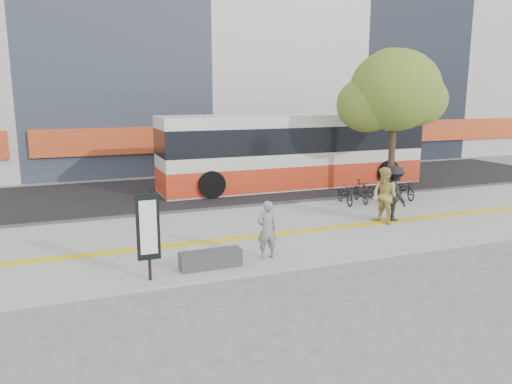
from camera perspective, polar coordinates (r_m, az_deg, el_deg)
name	(u,v)px	position (r m, az deg, el deg)	size (l,w,h in m)	color
ground	(284,246)	(14.96, 3.17, -6.22)	(120.00, 120.00, 0.00)	#62625D
sidewalk	(265,232)	(16.27, 0.98, -4.60)	(40.00, 7.00, 0.08)	gray
tactile_strip	(270,235)	(15.81, 1.67, -4.91)	(40.00, 0.45, 0.01)	gold
street	(203,191)	(23.20, -6.05, 0.16)	(40.00, 8.00, 0.06)	black
curb	(231,208)	(19.44, -2.93, -1.86)	(40.00, 0.25, 0.14)	#38393B
bench	(211,259)	(12.94, -5.21, -7.67)	(1.60, 0.45, 0.45)	#38393B
signboard	(148,228)	(12.02, -12.25, -4.09)	(0.55, 0.10, 2.20)	black
street_tree	(393,92)	(22.10, 15.40, 10.97)	(4.40, 3.80, 6.31)	#312316
bus	(293,153)	(23.98, 4.31, 4.52)	(12.86, 3.05, 3.42)	silver
bicycle_row	(376,191)	(21.13, 13.58, 0.14)	(3.76, 1.67, 0.93)	black
seated_woman	(267,230)	(13.45, 1.24, -4.32)	(0.58, 0.38, 1.60)	black
pedestrian_tan	(385,196)	(17.53, 14.52, -0.40)	(0.94, 0.74, 1.94)	tan
pedestrian_dark	(394,193)	(18.05, 15.58, -0.12)	(1.26, 0.72, 1.95)	black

